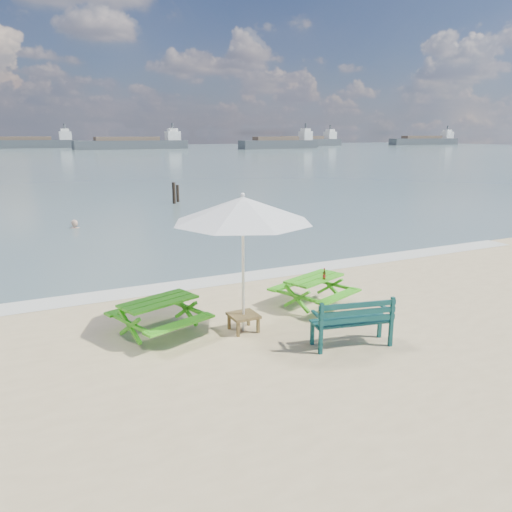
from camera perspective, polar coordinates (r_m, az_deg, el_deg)
name	(u,v)px	position (r m, az deg, el deg)	size (l,w,h in m)	color
sea	(39,157)	(92.56, -23.55, 10.36)	(300.00, 300.00, 0.00)	slate
foam_strip	(215,281)	(13.39, -4.70, -2.85)	(22.00, 0.90, 0.01)	silver
picnic_table_left	(159,318)	(9.98, -11.00, -6.96)	(1.93, 2.03, 0.71)	green
picnic_table_right	(314,292)	(11.43, 6.65, -4.15)	(1.92, 2.01, 0.69)	green
park_bench	(351,331)	(9.52, 10.83, -8.40)	(1.55, 0.79, 0.91)	#0E3D3B
side_table	(243,322)	(10.03, -1.44, -7.56)	(0.55, 0.55, 0.35)	brown
patio_umbrella	(243,210)	(9.44, -1.53, 5.32)	(2.75, 2.75, 2.69)	silver
beer_bottle	(324,276)	(11.18, 7.79, -2.23)	(0.07, 0.07, 0.26)	brown
swimmer	(76,238)	(22.27, -19.92, 1.90)	(0.66, 0.52, 1.61)	tan
mooring_pilings	(176,195)	(28.72, -9.18, 6.90)	(0.58, 0.78, 1.39)	black
cargo_ships	(249,143)	(143.27, -0.85, 12.80)	(147.93, 37.58, 4.40)	#3A4045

